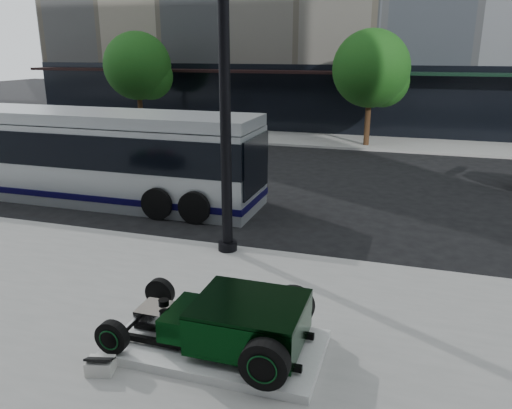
% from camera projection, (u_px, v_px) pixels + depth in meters
% --- Properties ---
extents(ground, '(120.00, 120.00, 0.00)m').
position_uv_depth(ground, '(283.00, 227.00, 14.15)').
color(ground, black).
rests_on(ground, ground).
extents(sidewalk_far, '(70.00, 4.00, 0.12)m').
position_uv_depth(sidewalk_far, '(349.00, 142.00, 26.87)').
color(sidewalk_far, gray).
rests_on(sidewalk_far, ground).
extents(street_trees, '(29.80, 3.80, 5.70)m').
position_uv_depth(street_trees, '(374.00, 72.00, 24.59)').
color(street_trees, black).
rests_on(street_trees, sidewalk_far).
extents(display_plinth, '(3.40, 1.80, 0.15)m').
position_uv_depth(display_plinth, '(218.00, 345.00, 8.15)').
color(display_plinth, silver).
rests_on(display_plinth, sidewalk_near).
extents(hot_rod, '(3.22, 2.00, 0.81)m').
position_uv_depth(hot_rod, '(237.00, 321.00, 7.91)').
color(hot_rod, black).
rests_on(hot_rod, display_plinth).
extents(info_plaque, '(0.46, 0.39, 0.31)m').
position_uv_depth(info_plaque, '(100.00, 365.00, 7.56)').
color(info_plaque, silver).
rests_on(info_plaque, sidewalk_near).
extents(lamppost, '(0.46, 0.46, 8.45)m').
position_uv_depth(lamppost, '(225.00, 87.00, 11.07)').
color(lamppost, black).
rests_on(lamppost, sidewalk_near).
extents(transit_bus, '(12.12, 2.88, 2.92)m').
position_uv_depth(transit_bus, '(83.00, 155.00, 16.53)').
color(transit_bus, '#B2B8BC').
rests_on(transit_bus, ground).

